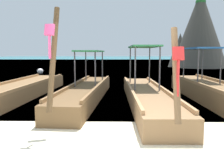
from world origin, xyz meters
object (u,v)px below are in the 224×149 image
object	(u,v)px
longtail_boat_turquoise_ribbon	(207,89)
mooring_buoy_near	(40,71)
longtail_boat_violet_ribbon	(24,89)
karst_rock	(198,30)
longtail_boat_red_ribbon	(146,95)
longtail_boat_pink_ribbon	(86,91)

from	to	relation	value
longtail_boat_turquoise_ribbon	mooring_buoy_near	world-z (taller)	longtail_boat_turquoise_ribbon
longtail_boat_violet_ribbon	longtail_boat_turquoise_ribbon	bearing A→B (deg)	-3.87
longtail_boat_violet_ribbon	mooring_buoy_near	distance (m)	9.74
karst_rock	mooring_buoy_near	distance (m)	19.96
longtail_boat_violet_ribbon	longtail_boat_red_ribbon	world-z (taller)	longtail_boat_violet_ribbon
longtail_boat_violet_ribbon	karst_rock	distance (m)	24.30
karst_rock	longtail_boat_violet_ribbon	bearing A→B (deg)	-126.39
longtail_boat_turquoise_ribbon	longtail_boat_red_ribbon	bearing A→B (deg)	-159.85
longtail_boat_pink_ribbon	longtail_boat_red_ribbon	bearing A→B (deg)	-16.10
longtail_boat_pink_ribbon	longtail_boat_turquoise_ribbon	world-z (taller)	longtail_boat_pink_ribbon
longtail_boat_red_ribbon	karst_rock	xyz separation A→B (m)	(9.30, 20.65, 4.32)
longtail_boat_pink_ribbon	longtail_boat_red_ribbon	xyz separation A→B (m)	(2.19, -0.63, -0.01)
longtail_boat_turquoise_ribbon	karst_rock	world-z (taller)	karst_rock
longtail_boat_red_ribbon	mooring_buoy_near	world-z (taller)	longtail_boat_red_ribbon
longtail_boat_pink_ribbon	mooring_buoy_near	size ratio (longest dim) A/B	13.94
longtail_boat_pink_ribbon	longtail_boat_red_ribbon	distance (m)	2.28
longtail_boat_violet_ribbon	karst_rock	bearing A→B (deg)	53.61
longtail_boat_red_ribbon	karst_rock	size ratio (longest dim) A/B	0.74
longtail_boat_turquoise_ribbon	longtail_boat_pink_ribbon	bearing A→B (deg)	-176.62
longtail_boat_pink_ribbon	karst_rock	size ratio (longest dim) A/B	0.72
longtail_boat_red_ribbon	mooring_buoy_near	size ratio (longest dim) A/B	14.27
longtail_boat_violet_ribbon	longtail_boat_turquoise_ribbon	world-z (taller)	longtail_boat_turquoise_ribbon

